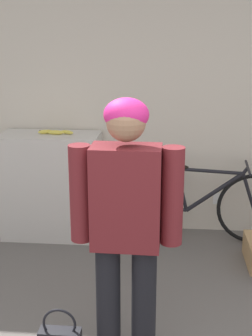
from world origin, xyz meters
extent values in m
cube|color=beige|center=(0.00, 3.01, 1.30)|extent=(8.00, 0.06, 2.60)
cube|color=white|center=(0.55, 2.98, 0.35)|extent=(0.08, 0.01, 0.12)
cube|color=beige|center=(-1.12, 2.73, 0.52)|extent=(0.97, 0.46, 1.05)
cylinder|color=black|center=(-0.32, 0.90, 0.40)|extent=(0.15, 0.15, 0.81)
cylinder|color=black|center=(-0.10, 0.90, 0.40)|extent=(0.15, 0.15, 0.81)
cube|color=maroon|center=(-0.21, 0.90, 1.11)|extent=(0.40, 0.23, 0.61)
cylinder|color=maroon|center=(-0.47, 0.90, 1.13)|extent=(0.13, 0.13, 0.58)
cylinder|color=maroon|center=(0.05, 0.90, 1.13)|extent=(0.13, 0.13, 0.58)
sphere|color=#A37556|center=(-0.21, 0.90, 1.55)|extent=(0.22, 0.22, 0.22)
ellipsoid|color=#EA2884|center=(-0.21, 0.91, 1.59)|extent=(0.25, 0.23, 0.19)
torus|color=black|center=(-0.17, 2.78, 0.35)|extent=(0.71, 0.09, 0.71)
cylinder|color=black|center=(0.03, 2.76, 0.33)|extent=(0.40, 0.06, 0.09)
cylinder|color=black|center=(-0.02, 2.77, 0.54)|extent=(0.32, 0.06, 0.39)
cylinder|color=black|center=(0.18, 2.75, 0.51)|extent=(0.14, 0.04, 0.43)
cylinder|color=black|center=(0.49, 2.73, 0.51)|extent=(0.55, 0.08, 0.44)
cylinder|color=black|center=(0.44, 2.73, 0.72)|extent=(0.63, 0.08, 0.05)
cylinder|color=black|center=(0.81, 2.71, 0.53)|extent=(0.16, 0.04, 0.37)
cylinder|color=black|center=(0.77, 2.71, 0.74)|extent=(0.07, 0.04, 0.08)
cylinder|color=black|center=(0.79, 2.71, 0.77)|extent=(0.06, 0.46, 0.02)
ellipsoid|color=black|center=(0.13, 2.76, 0.75)|extent=(0.23, 0.10, 0.05)
ellipsoid|color=#EAD64C|center=(-1.05, 2.73, 1.07)|extent=(0.16, 0.04, 0.04)
ellipsoid|color=#EAD64C|center=(-1.15, 2.75, 1.07)|extent=(0.15, 0.10, 0.04)
ellipsoid|color=#EAD64C|center=(-0.94, 2.75, 1.07)|extent=(0.15, 0.10, 0.04)
sphere|color=brown|center=(-1.21, 2.76, 1.07)|extent=(0.02, 0.02, 0.02)
torus|color=black|center=(-0.62, 0.86, 0.27)|extent=(0.21, 0.02, 0.21)
camera|label=1|loc=(0.01, -1.60, 2.04)|focal=50.00mm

